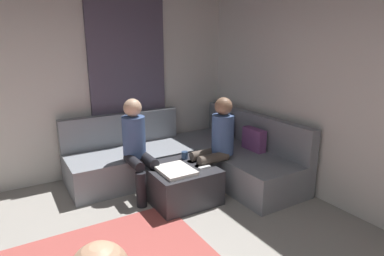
{
  "coord_description": "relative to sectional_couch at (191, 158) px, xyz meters",
  "views": [
    {
      "loc": [
        1.59,
        -0.3,
        1.87
      ],
      "look_at": [
        -1.63,
        1.63,
        0.85
      ],
      "focal_mm": 30.27,
      "sensor_mm": 36.0,
      "label": 1
    }
  ],
  "objects": [
    {
      "name": "game_remote",
      "position": [
        0.72,
        -0.24,
        0.15
      ],
      "size": [
        0.05,
        0.15,
        0.02
      ],
      "primitive_type": "cube",
      "color": "white",
      "rests_on": "ottoman"
    },
    {
      "name": "ottoman",
      "position": [
        0.54,
        -0.46,
        -0.07
      ],
      "size": [
        0.76,
        0.76,
        0.42
      ],
      "primitive_type": "cube",
      "color": "#333338",
      "rests_on": "ground_plane"
    },
    {
      "name": "person_on_couch_side",
      "position": [
        0.15,
        -0.84,
        0.38
      ],
      "size": [
        0.6,
        0.3,
        1.2
      ],
      "rotation": [
        0.0,
        0.0,
        -1.57
      ],
      "color": "black",
      "rests_on": "ground_plane"
    },
    {
      "name": "person_on_couch_back",
      "position": [
        0.53,
        0.06,
        0.38
      ],
      "size": [
        0.3,
        0.6,
        1.2
      ],
      "rotation": [
        0.0,
        0.0,
        3.14
      ],
      "color": "brown",
      "rests_on": "ground_plane"
    },
    {
      "name": "sectional_couch",
      "position": [
        0.0,
        0.0,
        0.0
      ],
      "size": [
        2.1,
        2.55,
        0.87
      ],
      "color": "gray",
      "rests_on": "ground_plane"
    },
    {
      "name": "wall_left",
      "position": [
        -0.86,
        -1.88,
        1.07
      ],
      "size": [
        0.12,
        6.0,
        2.7
      ],
      "primitive_type": "cube",
      "color": "silver",
      "rests_on": "ground_plane"
    },
    {
      "name": "coffee_mug",
      "position": [
        0.32,
        -0.28,
        0.19
      ],
      "size": [
        0.08,
        0.08,
        0.1
      ],
      "primitive_type": "cylinder",
      "color": "#334C72",
      "rests_on": "ottoman"
    },
    {
      "name": "folded_blanket",
      "position": [
        0.64,
        -0.58,
        0.16
      ],
      "size": [
        0.44,
        0.36,
        0.04
      ],
      "primitive_type": "cube",
      "color": "white",
      "rests_on": "ottoman"
    },
    {
      "name": "curtain_panel",
      "position": [
        -0.76,
        -0.58,
        0.97
      ],
      "size": [
        0.06,
        1.1,
        2.5
      ],
      "primitive_type": "cube",
      "color": "#595166",
      "rests_on": "ground_plane"
    }
  ]
}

